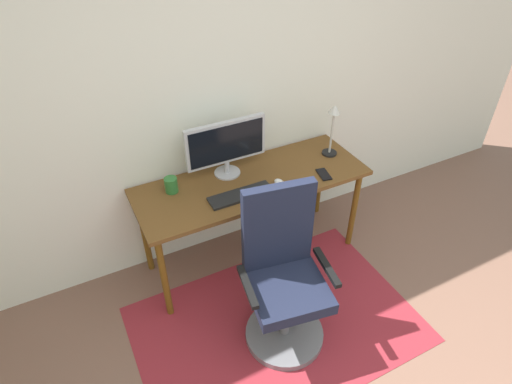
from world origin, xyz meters
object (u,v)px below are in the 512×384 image
desk (252,188)px  monitor (226,144)px  office_chair (283,284)px  computer_mouse (280,183)px  desk_lamp (333,124)px  keyboard (241,195)px  coffee_cup (171,185)px  cell_phone (324,174)px

desk → monitor: size_ratio=2.85×
office_chair → desk: bearing=88.1°
desk → computer_mouse: size_ratio=15.45×
desk → desk_lamp: desk_lamp is taller
keyboard → coffee_cup: (-0.38, 0.25, 0.04)m
cell_phone → desk_lamp: bearing=58.5°
desk → monitor: 0.36m
computer_mouse → desk_lamp: size_ratio=0.26×
monitor → desk_lamp: bearing=-8.1°
office_chair → keyboard: bearing=100.4°
monitor → office_chair: 0.98m
monitor → coffee_cup: (-0.41, -0.02, -0.18)m
desk → monitor: (-0.12, 0.15, 0.31)m
monitor → keyboard: size_ratio=1.31×
cell_phone → desk_lamp: 0.38m
keyboard → office_chair: office_chair is taller
desk → keyboard: (-0.15, -0.13, 0.08)m
computer_mouse → office_chair: size_ratio=0.10×
monitor → keyboard: 0.36m
desk_lamp → desk: bearing=-176.7°
monitor → coffee_cup: 0.45m
keyboard → desk_lamp: bearing=11.6°
desk → coffee_cup: size_ratio=15.52×
monitor → computer_mouse: 0.44m
cell_phone → office_chair: office_chair is taller
desk → monitor: bearing=128.7°
keyboard → desk_lamp: (0.80, 0.17, 0.24)m
keyboard → cell_phone: (0.61, -0.05, -0.00)m
coffee_cup → cell_phone: size_ratio=0.74×
desk → desk_lamp: bearing=3.3°
monitor → computer_mouse: bearing=-48.4°
keyboard → computer_mouse: (0.28, -0.01, 0.01)m
computer_mouse → coffee_cup: size_ratio=1.00×
coffee_cup → office_chair: (0.39, -0.81, -0.33)m
desk → coffee_cup: (-0.53, 0.13, 0.12)m
cell_phone → desk_lamp: (0.19, 0.21, 0.25)m
computer_mouse → desk_lamp: bearing=18.7°
monitor → coffee_cup: monitor is taller
monitor → coffee_cup: size_ratio=5.45×
desk → coffee_cup: 0.56m
computer_mouse → keyboard: bearing=177.6°
keyboard → desk_lamp: size_ratio=1.09×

